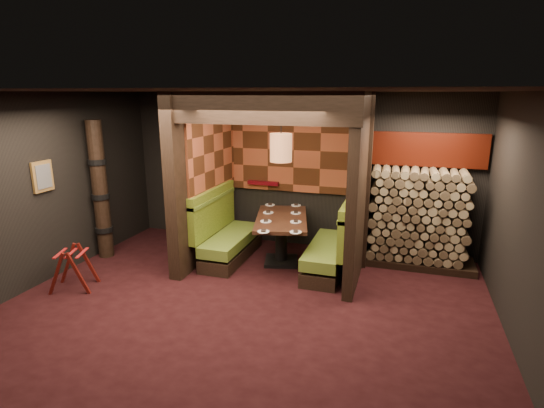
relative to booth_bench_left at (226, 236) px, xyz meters
The scene contains 23 objects.
floor 1.95m from the booth_bench_left, 59.77° to the right, with size 6.50×5.50×0.02m, color black.
ceiling 3.11m from the booth_bench_left, 59.77° to the right, with size 6.50×5.50×0.02m, color black.
wall_back 1.79m from the booth_bench_left, 49.10° to the left, with size 6.50×0.02×2.85m, color black.
wall_front 4.63m from the booth_bench_left, 77.70° to the right, with size 6.50×0.02×2.85m, color black.
wall_left 3.01m from the booth_bench_left, 144.33° to the right, with size 0.02×5.50×2.85m, color black.
wall_right 4.65m from the booth_bench_left, 21.35° to the right, with size 0.02×5.50×2.85m, color black.
partition_left 1.10m from the booth_bench_left, behind, with size 0.20×2.20×2.85m, color black.
partition_right 2.48m from the booth_bench_left, ahead, with size 0.15×2.10×2.85m, color black.
header_beam 2.60m from the booth_bench_left, 45.41° to the right, with size 2.85×0.18×0.44m, color black.
tapa_back_panel 2.00m from the booth_bench_left, 48.54° to the left, with size 2.40×0.06×1.55m, color #9D4729.
tapa_side_panel 1.48m from the booth_bench_left, 146.90° to the left, with size 0.04×1.85×1.45m, color #9D4729.
lacquer_shelf 1.32m from the booth_bench_left, 70.12° to the left, with size 0.60×0.12×0.07m, color #55060F.
booth_bench_left is the anchor object (origin of this frame).
booth_bench_right 1.89m from the booth_bench_left, ahead, with size 0.68×1.60×1.14m.
dining_table 1.01m from the booth_bench_left, ahead, with size 1.18×1.69×0.81m.
place_settings 1.08m from the booth_bench_left, ahead, with size 1.04×1.83×0.03m.
pendant_lamp 1.87m from the booth_bench_left, ahead, with size 0.35×0.35×1.09m.
framed_picture 3.00m from the booth_bench_left, 145.49° to the right, with size 0.05×0.36×0.46m.
luggage_rack 2.45m from the booth_bench_left, 133.28° to the right, with size 0.74×0.63×0.68m.
totem_column 2.30m from the booth_bench_left, 165.25° to the right, with size 0.31×0.31×2.40m.
firewood_stack 3.35m from the booth_bench_left, 12.17° to the left, with size 1.73×0.70×1.64m.
mosaic_header 3.73m from the booth_bench_left, 17.60° to the left, with size 1.83×0.10×0.56m, color #67190A.
bay_front_post 2.58m from the booth_bench_left, ahead, with size 0.08×0.08×2.85m, color black.
Camera 1 is at (1.94, -4.79, 2.82)m, focal length 28.00 mm.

